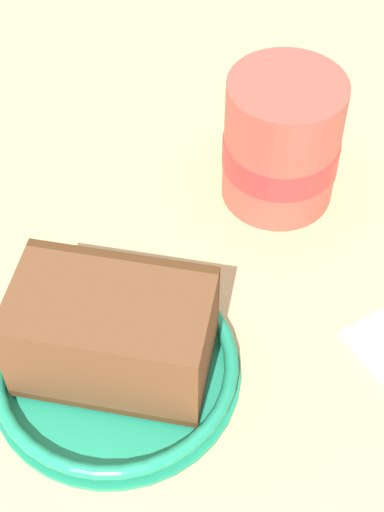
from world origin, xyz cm
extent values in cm
cube|color=tan|center=(0.00, 0.00, -1.05)|extent=(120.29, 120.29, 2.10)
cylinder|color=#1E8C66|center=(-5.84, 3.82, 0.38)|extent=(16.04, 16.04, 0.75)
torus|color=#1E8C66|center=(-5.84, 3.82, 1.21)|extent=(15.66, 15.66, 0.91)
cube|color=#472814|center=(-5.84, 3.82, 1.05)|extent=(13.35, 12.53, 0.60)
cube|color=brown|center=(-5.84, 3.82, 4.47)|extent=(13.35, 12.53, 6.23)
cube|color=#472814|center=(-3.61, 1.05, 4.47)|extent=(9.63, 7.92, 6.23)
cylinder|color=#BF4C3F|center=(-0.68, -15.47, 5.16)|extent=(8.48, 8.48, 10.33)
cylinder|color=red|center=(-0.68, -15.47, 4.30)|extent=(8.65, 8.65, 2.25)
cylinder|color=brown|center=(-0.68, -15.47, 8.79)|extent=(7.47, 7.47, 0.40)
torus|color=#BF4C3F|center=(3.49, -16.23, 5.16)|extent=(5.63, 1.96, 5.54)
camera|label=1|loc=(-29.15, 17.13, 43.54)|focal=54.85mm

